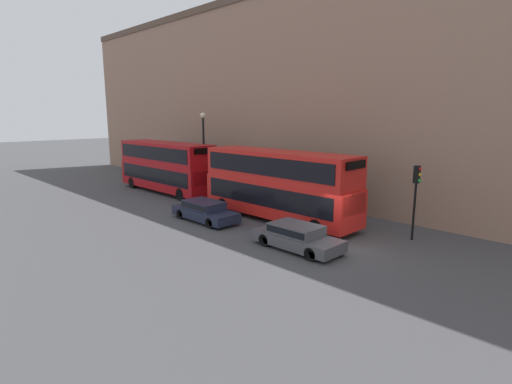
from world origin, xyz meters
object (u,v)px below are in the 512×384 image
bus_leading (278,183)px  pedestrian (280,195)px  car_dark_sedan (297,236)px  car_hatchback (205,210)px  bus_second_in_queue (166,165)px  traffic_light (416,187)px

bus_leading → pedestrian: bus_leading is taller
car_dark_sedan → pedestrian: size_ratio=2.48×
car_hatchback → pedestrian: bearing=-7.3°
bus_second_in_queue → car_hatchback: bearing=-109.1°
bus_leading → bus_second_in_queue: bearing=90.0°
traffic_light → bus_leading: bearing=105.2°
car_dark_sedan → traffic_light: 6.80m
bus_leading → car_dark_sedan: (-3.40, -4.40, -1.72)m
bus_second_in_queue → car_dark_sedan: 17.63m
bus_leading → pedestrian: size_ratio=5.95×
bus_second_in_queue → traffic_light: 20.69m
bus_leading → bus_second_in_queue: size_ratio=1.01×
car_dark_sedan → bus_second_in_queue: bearing=78.8°
car_hatchback → traffic_light: traffic_light is taller
pedestrian → bus_leading: bearing=-140.8°
bus_leading → car_dark_sedan: 5.82m
bus_second_in_queue → traffic_light: bearing=-84.2°
car_dark_sedan → bus_leading: bearing=52.3°
pedestrian → car_hatchback: bearing=172.7°
car_dark_sedan → traffic_light: (5.50, -3.35, 2.17)m
bus_second_in_queue → bus_leading: bearing=-90.0°
bus_leading → car_hatchback: bearing=138.4°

